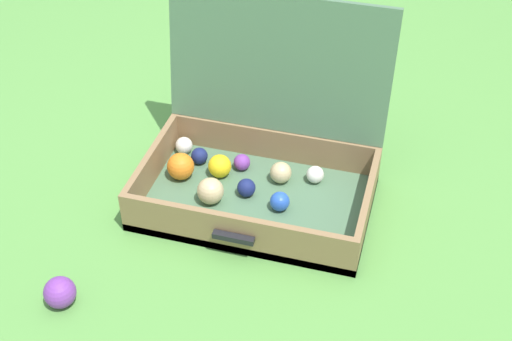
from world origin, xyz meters
TOP-DOWN VIEW (x-y plane):
  - ground_plane at (0.00, 0.00)m, footprint 16.00×16.00m
  - open_suitcase at (0.04, 0.02)m, footprint 0.64×0.49m
  - stray_ball_on_grass at (-0.31, -0.53)m, footprint 0.08×0.08m

SIDE VIEW (x-z plane):
  - ground_plane at x=0.00m, z-range 0.00..0.00m
  - stray_ball_on_grass at x=-0.31m, z-range 0.00..0.08m
  - open_suitcase at x=0.04m, z-range -0.14..0.38m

